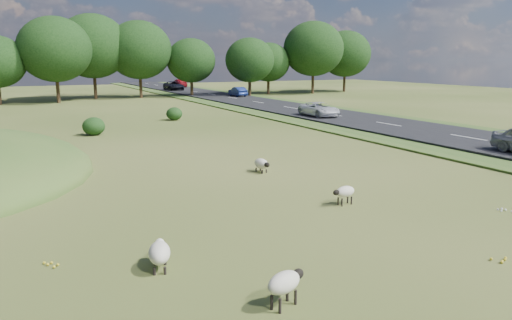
{
  "coord_description": "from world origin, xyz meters",
  "views": [
    {
      "loc": [
        -7.64,
        -15.62,
        5.39
      ],
      "look_at": [
        2.0,
        4.0,
        1.0
      ],
      "focal_mm": 35.0,
      "sensor_mm": 36.0,
      "label": 1
    }
  ],
  "objects": [
    {
      "name": "sheep_3",
      "position": [
        3.09,
        5.6,
        0.43
      ],
      "size": [
        0.59,
        1.19,
        0.68
      ],
      "rotation": [
        0.0,
        0.0,
        4.79
      ],
      "color": "beige",
      "rests_on": "ground"
    },
    {
      "name": "ground",
      "position": [
        0.0,
        20.0,
        0.0
      ],
      "size": [
        160.0,
        160.0,
        0.0
      ],
      "primitive_type": "plane",
      "color": "#354C17",
      "rests_on": "ground"
    },
    {
      "name": "sheep_1",
      "position": [
        -4.49,
        -3.49,
        0.47
      ],
      "size": [
        0.84,
        1.34,
        0.74
      ],
      "rotation": [
        0.0,
        0.0,
        1.28
      ],
      "color": "beige",
      "rests_on": "ground"
    },
    {
      "name": "shrubs",
      "position": [
        -4.43,
        27.06,
        0.68
      ],
      "size": [
        18.44,
        9.97,
        1.47
      ],
      "color": "black",
      "rests_on": "ground"
    },
    {
      "name": "road",
      "position": [
        20.0,
        30.0,
        0.12
      ],
      "size": [
        8.0,
        150.0,
        0.25
      ],
      "primitive_type": "cube",
      "color": "black",
      "rests_on": "ground"
    },
    {
      "name": "treeline",
      "position": [
        -1.06,
        55.44,
        6.57
      ],
      "size": [
        96.28,
        14.66,
        11.7
      ],
      "color": "black",
      "rests_on": "ground"
    },
    {
      "name": "sheep_0",
      "position": [
        3.39,
        -0.76,
        0.51
      ],
      "size": [
        1.04,
        0.54,
        0.73
      ],
      "rotation": [
        0.0,
        0.0,
        3.27
      ],
      "color": "beige",
      "rests_on": "ground"
    },
    {
      "name": "car_5",
      "position": [
        21.9,
        50.47,
        0.91
      ],
      "size": [
        1.4,
        4.02,
        1.33
      ],
      "primitive_type": "imported",
      "rotation": [
        0.0,
        0.0,
        3.14
      ],
      "color": "navy",
      "rests_on": "road"
    },
    {
      "name": "car_2",
      "position": [
        21.9,
        78.26,
        1.0
      ],
      "size": [
        2.11,
        5.2,
        1.51
      ],
      "primitive_type": "imported",
      "rotation": [
        0.0,
        0.0,
        3.14
      ],
      "color": "maroon",
      "rests_on": "road"
    },
    {
      "name": "car_0",
      "position": [
        18.1,
        23.42,
        0.9
      ],
      "size": [
        2.16,
        4.69,
        1.3
      ],
      "primitive_type": "imported",
      "color": "white",
      "rests_on": "road"
    },
    {
      "name": "car_1",
      "position": [
        18.1,
        69.22,
        1.01
      ],
      "size": [
        2.51,
        5.45,
        1.52
      ],
      "primitive_type": "imported",
      "color": "black",
      "rests_on": "road"
    },
    {
      "name": "sheep_2",
      "position": [
        -2.55,
        -6.7,
        0.57
      ],
      "size": [
        1.19,
        0.81,
        0.82
      ],
      "rotation": [
        0.0,
        0.0,
        0.38
      ],
      "color": "beige",
      "rests_on": "ground"
    }
  ]
}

